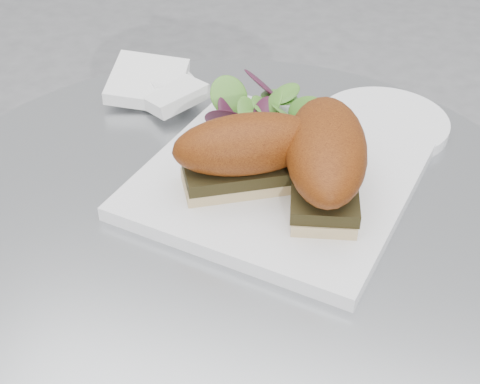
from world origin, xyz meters
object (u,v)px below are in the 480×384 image
object	(u,v)px
plate	(277,180)
sandwich_left	(248,151)
sandwich_right	(326,156)
saucer	(383,123)

from	to	relation	value
plate	sandwich_left	xyz separation A→B (m)	(-0.03, -0.03, 0.05)
plate	sandwich_right	xyz separation A→B (m)	(0.05, -0.01, 0.05)
sandwich_left	sandwich_right	xyz separation A→B (m)	(0.08, 0.01, 0.00)
plate	saucer	xyz separation A→B (m)	(0.10, 0.15, -0.00)
sandwich_left	saucer	bearing A→B (deg)	27.25
plate	saucer	bearing A→B (deg)	56.62
plate	saucer	world-z (taller)	plate
plate	saucer	size ratio (longest dim) A/B	1.72
sandwich_right	plate	bearing A→B (deg)	-115.90
sandwich_right	saucer	size ratio (longest dim) A/B	1.21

